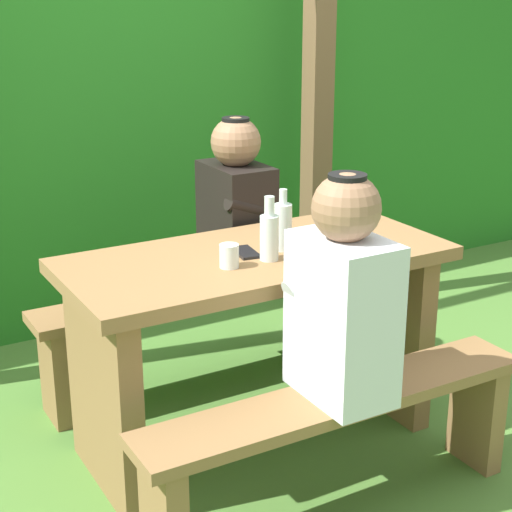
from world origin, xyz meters
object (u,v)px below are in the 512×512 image
at_px(drinking_glass, 229,256).
at_px(cell_phone, 245,252).
at_px(picnic_table, 256,316).
at_px(person_white_shirt, 344,296).
at_px(bench_near, 338,428).
at_px(bench_far, 194,317).
at_px(bottle_right, 283,225).
at_px(bottle_left, 268,235).
at_px(person_black_coat, 237,208).

xyz_separation_m(drinking_glass, cell_phone, (0.12, 0.10, -0.04)).
xyz_separation_m(picnic_table, person_white_shirt, (0.00, -0.53, 0.26)).
bearing_deg(bench_near, bench_far, 90.00).
height_order(bench_far, person_white_shirt, person_white_shirt).
bearing_deg(picnic_table, bench_far, 90.00).
bearing_deg(bottle_right, picnic_table, 169.11).
xyz_separation_m(picnic_table, bottle_left, (-0.00, -0.09, 0.34)).
bearing_deg(drinking_glass, picnic_table, 30.27).
bearing_deg(person_black_coat, drinking_glass, -120.61).
bearing_deg(picnic_table, bottle_right, -10.89).
relative_size(bench_near, person_black_coat, 1.95).
distance_m(bench_near, cell_phone, 0.71).
relative_size(drinking_glass, cell_phone, 0.58).
bearing_deg(picnic_table, person_black_coat, 68.37).
distance_m(bottle_left, bottle_right, 0.13).
relative_size(bench_far, bottle_left, 6.11).
relative_size(picnic_table, cell_phone, 10.00).
height_order(person_black_coat, cell_phone, person_black_coat).
xyz_separation_m(picnic_table, drinking_glass, (-0.16, -0.09, 0.29)).
distance_m(person_white_shirt, bottle_left, 0.45).
relative_size(bench_far, bottle_right, 6.18).
bearing_deg(bench_near, person_black_coat, 78.82).
height_order(bench_near, bench_far, same).
relative_size(person_white_shirt, bottle_left, 3.14).
bearing_deg(bottle_left, bottle_right, 35.15).
bearing_deg(cell_phone, person_black_coat, 72.32).
distance_m(bench_far, bottle_right, 0.78).
bearing_deg(person_black_coat, bottle_left, -108.92).
bearing_deg(bench_far, picnic_table, -90.00).
height_order(picnic_table, person_white_shirt, person_white_shirt).
bearing_deg(person_black_coat, person_white_shirt, -100.96).
distance_m(bottle_left, cell_phone, 0.14).
distance_m(bench_far, person_black_coat, 0.50).
bearing_deg(bench_near, bottle_left, 90.40).
bearing_deg(bench_far, drinking_glass, -104.17).
bearing_deg(person_black_coat, picnic_table, -111.63).
bearing_deg(bottle_left, person_white_shirt, -88.97).
bearing_deg(bench_near, bottle_right, 78.97).
height_order(bench_near, drinking_glass, drinking_glass).
xyz_separation_m(person_black_coat, bottle_right, (-0.11, -0.55, 0.08)).
bearing_deg(bottle_left, person_black_coat, 71.08).
distance_m(person_black_coat, cell_phone, 0.58).
height_order(picnic_table, bench_far, picnic_table).
distance_m(bench_near, bench_far, 1.07).
bearing_deg(drinking_glass, person_black_coat, 59.39).
bearing_deg(bench_far, bottle_right, -79.73).
distance_m(bench_far, person_white_shirt, 1.16).
relative_size(bench_near, bottle_left, 6.11).
xyz_separation_m(bench_far, person_black_coat, (0.21, -0.00, 0.46)).
xyz_separation_m(person_white_shirt, bottle_left, (-0.01, 0.44, 0.08)).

